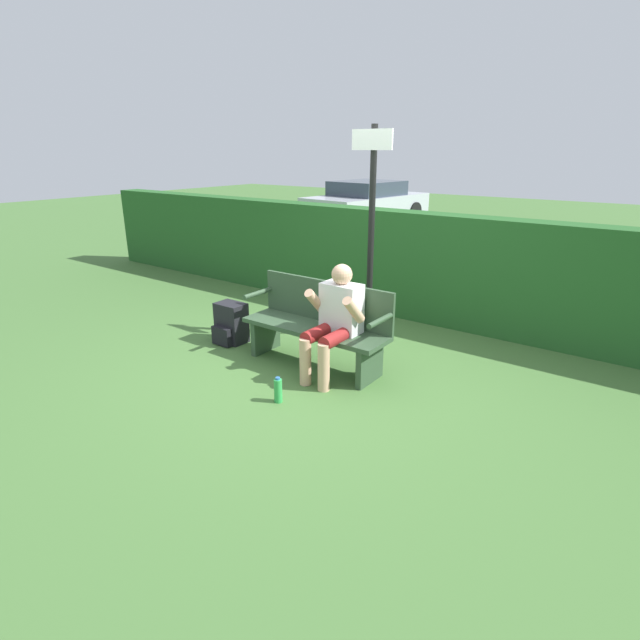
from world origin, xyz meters
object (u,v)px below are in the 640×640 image
object	(u,v)px
backpack	(231,324)
signpost	(371,222)
park_bench	(318,324)
person_seated	(335,317)
water_bottle	(278,390)
parked_car	(367,203)

from	to	relation	value
backpack	signpost	world-z (taller)	signpost
signpost	park_bench	bearing A→B (deg)	-91.75
person_seated	signpost	bearing A→B (deg)	104.15
park_bench	backpack	xyz separation A→B (m)	(-1.16, -0.10, -0.21)
park_bench	signpost	xyz separation A→B (m)	(0.03, 0.94, 0.92)
backpack	signpost	bearing A→B (deg)	41.29
park_bench	person_seated	distance (m)	0.37
backpack	water_bottle	world-z (taller)	backpack
person_seated	parked_car	distance (m)	10.73
signpost	parked_car	xyz separation A→B (m)	(-5.05, 8.25, -0.76)
person_seated	signpost	xyz separation A→B (m)	(-0.27, 1.07, 0.75)
backpack	person_seated	bearing A→B (deg)	-1.00
parked_car	park_bench	bearing A→B (deg)	-144.31
person_seated	parked_car	bearing A→B (deg)	119.69
park_bench	parked_car	world-z (taller)	parked_car
water_bottle	parked_car	bearing A→B (deg)	117.48
backpack	signpost	distance (m)	1.94
person_seated	backpack	xyz separation A→B (m)	(-1.46, 0.03, -0.38)
person_seated	signpost	size ratio (longest dim) A/B	0.46
backpack	park_bench	bearing A→B (deg)	5.06
backpack	parked_car	world-z (taller)	parked_car
water_bottle	signpost	xyz separation A→B (m)	(-0.19, 1.81, 1.24)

